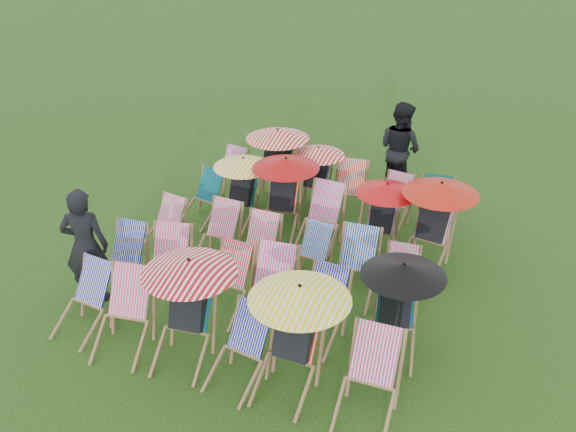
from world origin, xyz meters
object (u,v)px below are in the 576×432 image
at_px(deckchair_29, 435,209).
at_px(deckchair_5, 369,382).
at_px(deckchair_0, 83,301).
at_px(person_rear, 400,149).
at_px(person_left, 85,246).

bearing_deg(deckchair_29, deckchair_5, -97.10).
relative_size(deckchair_0, person_rear, 0.50).
relative_size(deckchair_5, person_left, 0.56).
bearing_deg(deckchair_5, deckchair_0, 178.26).
xyz_separation_m(person_left, person_rear, (3.33, 5.14, 0.02)).
height_order(deckchair_5, deckchair_29, deckchair_5).
distance_m(deckchair_29, person_left, 5.79).
distance_m(deckchair_29, person_rear, 1.69).
bearing_deg(deckchair_29, deckchair_0, -139.75).
relative_size(deckchair_29, person_rear, 0.50).
bearing_deg(person_rear, person_left, 85.53).
xyz_separation_m(deckchair_0, person_left, (-0.36, 0.64, 0.44)).
bearing_deg(person_left, person_rear, -144.80).
relative_size(deckchair_0, person_left, 0.52).
bearing_deg(person_left, deckchair_5, 149.18).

